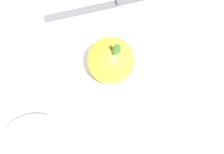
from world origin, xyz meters
TOP-DOWN VIEW (x-y plane):
  - ground_plane at (0.00, 0.00)m, footprint 2.40×2.40m
  - dinner_plate at (0.01, -0.03)m, footprint 0.26×0.26m
  - apple at (0.00, -0.01)m, footprint 0.08×0.08m
  - knife at (-0.06, 0.12)m, footprint 0.19×0.16m

SIDE VIEW (x-z plane):
  - ground_plane at x=0.00m, z-range 0.00..0.00m
  - knife at x=-0.06m, z-range 0.00..0.01m
  - dinner_plate at x=0.01m, z-range 0.00..0.02m
  - apple at x=0.00m, z-range 0.01..0.11m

